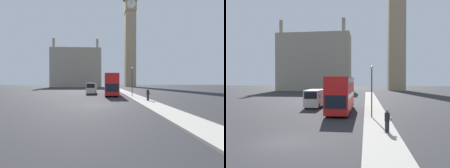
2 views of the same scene
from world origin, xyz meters
TOP-DOWN VIEW (x-y plane):
  - ground_plane at (0.00, 0.00)m, footprint 300.00×300.00m
  - sidewalk_strip at (6.27, 0.00)m, footprint 2.53×120.00m
  - clock_tower at (17.31, 77.08)m, footprint 7.01×7.18m
  - building_block_distant at (-15.17, 72.12)m, footprint 28.39×11.56m
  - red_double_decker_bus at (2.10, 13.93)m, footprint 2.61×10.66m
  - white_van at (-2.30, 18.02)m, footprint 2.12×5.35m
  - pedestrian at (6.75, 2.88)m, footprint 0.53×0.37m
  - street_lamp at (5.79, 9.50)m, footprint 0.36×0.36m

SIDE VIEW (x-z plane):
  - ground_plane at x=0.00m, z-range 0.00..0.00m
  - sidewalk_strip at x=6.27m, z-range 0.00..0.15m
  - pedestrian at x=6.75m, z-range 0.15..1.82m
  - white_van at x=-2.30m, z-range 0.09..2.69m
  - red_double_decker_bus at x=2.10m, z-range 0.25..4.62m
  - street_lamp at x=5.79m, z-range 1.02..6.38m
  - building_block_distant at x=-15.17m, z-range -2.41..24.76m
  - clock_tower at x=17.31m, z-range 0.76..64.21m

